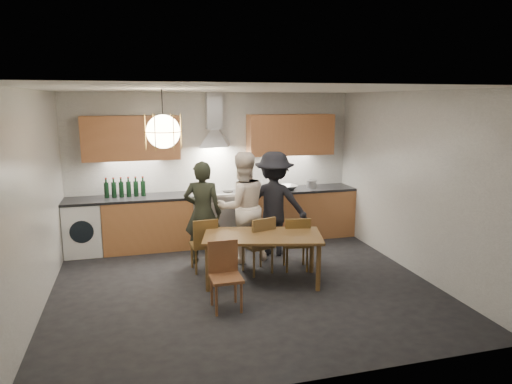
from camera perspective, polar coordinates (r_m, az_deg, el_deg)
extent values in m
plane|color=black|center=(6.32, -1.54, -11.56)|extent=(5.00, 5.00, 0.00)
cube|color=white|center=(8.11, -5.35, 3.09)|extent=(5.00, 0.02, 2.60)
cube|color=white|center=(3.85, 6.31, -6.31)|extent=(5.00, 0.02, 2.60)
cube|color=white|center=(5.89, -25.97, -1.19)|extent=(0.02, 4.50, 2.60)
cube|color=white|center=(6.95, 18.86, 1.12)|extent=(0.02, 4.50, 2.60)
cube|color=white|center=(5.82, -1.68, 12.71)|extent=(5.00, 4.50, 0.02)
cube|color=#CC854E|center=(7.88, -13.31, -3.88)|extent=(1.45, 0.60, 0.86)
cube|color=#CC854E|center=(8.37, 5.13, -2.71)|extent=(2.05, 0.60, 0.86)
cube|color=white|center=(7.93, -20.75, -4.28)|extent=(0.58, 0.58, 0.85)
cube|color=black|center=(7.78, -15.67, -0.80)|extent=(2.05, 0.62, 0.04)
cube|color=black|center=(8.28, 5.18, 0.31)|extent=(2.05, 0.62, 0.04)
cube|color=silver|center=(8.00, -4.86, -3.60)|extent=(0.90, 0.60, 0.80)
cube|color=black|center=(7.74, -4.47, -4.27)|extent=(0.78, 0.02, 0.42)
cube|color=slate|center=(7.90, -4.91, -0.51)|extent=(0.90, 0.60, 0.08)
cube|color=silver|center=(7.64, -4.57, -0.46)|extent=(0.90, 0.08, 0.04)
cube|color=#CD814E|center=(7.76, -15.31, 6.52)|extent=(1.55, 0.35, 0.72)
cube|color=#CD814E|center=(8.23, 4.34, 7.15)|extent=(1.55, 0.35, 0.72)
cube|color=silver|center=(7.90, -5.32, 10.08)|extent=(0.26, 0.22, 0.62)
cylinder|color=black|center=(5.57, -11.62, 9.97)|extent=(0.01, 0.01, 0.50)
sphere|color=#FFE0A5|center=(5.59, -11.52, 7.41)|extent=(0.40, 0.40, 0.40)
torus|color=gold|center=(5.59, -11.52, 7.41)|extent=(0.43, 0.43, 0.01)
cube|color=brown|center=(6.23, 0.82, -5.51)|extent=(1.74, 1.17, 0.04)
cylinder|color=brown|center=(6.06, -6.06, -9.45)|extent=(0.06, 0.06, 0.64)
cylinder|color=brown|center=(6.67, -5.54, -7.45)|extent=(0.06, 0.06, 0.64)
cylinder|color=brown|center=(6.09, 7.81, -9.35)|extent=(0.06, 0.06, 0.64)
cylinder|color=brown|center=(6.70, 6.99, -7.38)|extent=(0.06, 0.06, 0.64)
cube|color=brown|center=(6.77, -6.58, -6.56)|extent=(0.39, 0.39, 0.03)
cube|color=brown|center=(6.55, -6.30, -5.19)|extent=(0.36, 0.06, 0.40)
cylinder|color=brown|center=(7.00, -5.64, -7.68)|extent=(0.03, 0.03, 0.37)
cylinder|color=brown|center=(6.73, -5.03, -8.46)|extent=(0.03, 0.03, 0.37)
cylinder|color=brown|center=(6.94, -8.01, -7.91)|extent=(0.03, 0.03, 0.37)
cylinder|color=brown|center=(6.67, -7.49, -8.71)|extent=(0.03, 0.03, 0.37)
cube|color=brown|center=(6.63, 0.18, -6.67)|extent=(0.48, 0.48, 0.04)
cube|color=brown|center=(6.43, 1.00, -5.14)|extent=(0.38, 0.15, 0.42)
cylinder|color=brown|center=(6.90, 0.58, -7.80)|extent=(0.03, 0.03, 0.39)
cylinder|color=brown|center=(6.66, 2.03, -8.54)|extent=(0.03, 0.03, 0.39)
cylinder|color=brown|center=(6.75, -1.65, -8.26)|extent=(0.03, 0.03, 0.39)
cylinder|color=brown|center=(6.50, -0.26, -9.04)|extent=(0.03, 0.03, 0.39)
cube|color=brown|center=(6.79, 4.98, -6.42)|extent=(0.43, 0.43, 0.03)
cube|color=brown|center=(6.57, 5.25, -5.05)|extent=(0.37, 0.10, 0.40)
cylinder|color=brown|center=(7.02, 5.95, -7.60)|extent=(0.03, 0.03, 0.37)
cylinder|color=brown|center=(6.75, 6.42, -8.42)|extent=(0.03, 0.03, 0.37)
cylinder|color=brown|center=(6.97, 3.53, -7.70)|extent=(0.03, 0.03, 0.37)
cylinder|color=brown|center=(6.70, 3.90, -8.52)|extent=(0.03, 0.03, 0.37)
cube|color=brown|center=(5.52, -3.76, -10.70)|extent=(0.37, 0.37, 0.03)
cube|color=brown|center=(5.59, -4.16, -8.00)|extent=(0.37, 0.04, 0.40)
cylinder|color=brown|center=(5.44, -4.96, -13.41)|extent=(0.03, 0.03, 0.38)
cylinder|color=brown|center=(5.71, -5.55, -12.19)|extent=(0.03, 0.03, 0.38)
cylinder|color=brown|center=(5.50, -1.85, -13.10)|extent=(0.03, 0.03, 0.38)
cylinder|color=brown|center=(5.76, -2.59, -11.91)|extent=(0.03, 0.03, 0.38)
imported|color=black|center=(6.95, -6.67, -2.61)|extent=(0.67, 0.55, 1.58)
imported|color=#F2E0CF|center=(7.02, -1.75, -1.90)|extent=(0.90, 0.74, 1.70)
imported|color=black|center=(7.32, 2.28, -1.46)|extent=(1.24, 1.01, 1.68)
imported|color=#A7A7AA|center=(8.14, 3.95, 0.58)|extent=(0.37, 0.37, 0.08)
cylinder|color=#A7A7AA|center=(8.36, 6.94, 0.97)|extent=(0.18, 0.18, 0.13)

